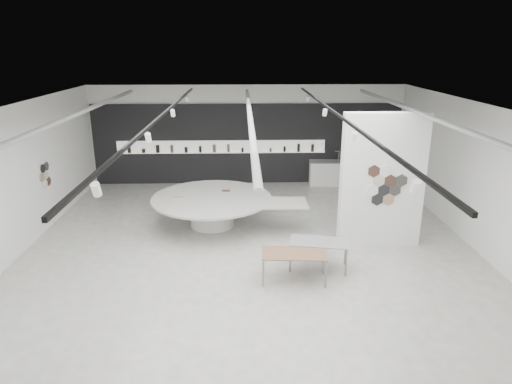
{
  "coord_description": "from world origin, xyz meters",
  "views": [
    {
      "loc": [
        -0.18,
        -10.44,
        5.23
      ],
      "look_at": [
        0.17,
        1.2,
        1.45
      ],
      "focal_mm": 32.0,
      "sensor_mm": 36.0,
      "label": 1
    }
  ],
  "objects_px": {
    "sample_table_wood": "(294,255)",
    "display_island": "(214,207)",
    "kitchen_counter": "(331,173)",
    "partition_column": "(382,181)",
    "sample_table_stone": "(319,244)"
  },
  "relations": [
    {
      "from": "sample_table_wood",
      "to": "display_island",
      "type": "bearing_deg",
      "value": 120.5
    },
    {
      "from": "sample_table_wood",
      "to": "kitchen_counter",
      "type": "relative_size",
      "value": 0.9
    },
    {
      "from": "display_island",
      "to": "kitchen_counter",
      "type": "height_order",
      "value": "kitchen_counter"
    },
    {
      "from": "partition_column",
      "to": "sample_table_stone",
      "type": "bearing_deg",
      "value": -142.84
    },
    {
      "from": "partition_column",
      "to": "display_island",
      "type": "xyz_separation_m",
      "value": [
        -4.54,
        1.44,
        -1.21
      ]
    },
    {
      "from": "kitchen_counter",
      "to": "partition_column",
      "type": "bearing_deg",
      "value": -84.35
    },
    {
      "from": "sample_table_wood",
      "to": "kitchen_counter",
      "type": "height_order",
      "value": "kitchen_counter"
    },
    {
      "from": "display_island",
      "to": "sample_table_stone",
      "type": "relative_size",
      "value": 3.07
    },
    {
      "from": "kitchen_counter",
      "to": "display_island",
      "type": "bearing_deg",
      "value": -133.22
    },
    {
      "from": "sample_table_stone",
      "to": "partition_column",
      "type": "bearing_deg",
      "value": 37.16
    },
    {
      "from": "partition_column",
      "to": "sample_table_stone",
      "type": "relative_size",
      "value": 2.4
    },
    {
      "from": "display_island",
      "to": "partition_column",
      "type": "bearing_deg",
      "value": -16.84
    },
    {
      "from": "partition_column",
      "to": "display_island",
      "type": "height_order",
      "value": "partition_column"
    },
    {
      "from": "partition_column",
      "to": "sample_table_wood",
      "type": "distance_m",
      "value": 3.42
    },
    {
      "from": "sample_table_wood",
      "to": "kitchen_counter",
      "type": "xyz_separation_m",
      "value": [
        2.26,
        7.54,
        -0.17
      ]
    }
  ]
}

